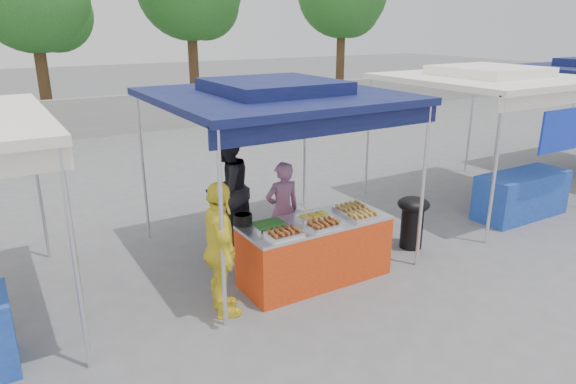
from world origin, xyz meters
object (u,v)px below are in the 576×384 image
vendor_table (315,250)px  customer_person (221,250)px  wok_burner (413,218)px  helper_man (227,189)px  vendor_woman (282,211)px  cooking_pot (243,219)px

vendor_table → customer_person: 1.48m
wok_burner → helper_man: bearing=147.9°
vendor_woman → helper_man: 1.00m
vendor_woman → wok_burner: bearing=162.9°
vendor_table → cooking_pot: 1.07m
vendor_table → cooking_pot: (-0.87, 0.38, 0.49)m
helper_man → customer_person: size_ratio=1.09×
vendor_table → wok_burner: (1.86, 0.10, 0.06)m
vendor_table → helper_man: helper_man is taller
wok_burner → vendor_woman: vendor_woman is taller
helper_man → vendor_woman: bearing=91.9°
vendor_woman → helper_man: (-0.47, 0.87, 0.17)m
vendor_woman → customer_person: size_ratio=0.89×
helper_man → customer_person: bearing=36.6°
wok_burner → cooking_pot: bearing=176.4°
cooking_pot → wok_burner: size_ratio=0.29×
helper_man → cooking_pot: bearing=47.1°
vendor_woman → helper_man: size_ratio=0.81×
vendor_woman → vendor_table: bearing=95.1°
cooking_pot → helper_man: (0.39, 1.32, -0.02)m
wok_burner → vendor_table: bearing=-174.7°
wok_burner → customer_person: 3.31m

